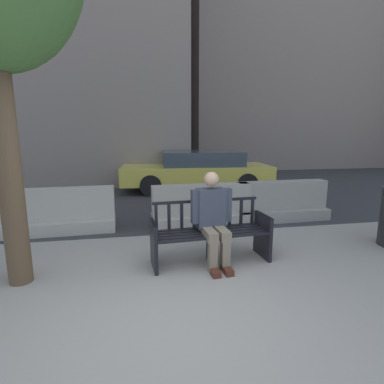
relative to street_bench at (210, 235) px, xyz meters
The scene contains 9 objects.
ground_plane 1.61m from the street_bench, 116.00° to the right, with size 200.00×200.00×0.00m, color gray.
street_asphalt 7.34m from the street_bench, 95.37° to the left, with size 120.00×12.00×0.01m, color #333335.
street_bench is the anchor object (origin of this frame).
seated_person 0.30m from the street_bench, 71.99° to the right, with size 0.59×0.74×1.31m.
jersey_barrier_centre 1.77m from the street_bench, 81.81° to the left, with size 2.03×0.78×0.84m.
jersey_barrier_left 3.07m from the street_bench, 143.45° to the left, with size 2.03×0.77×0.84m.
jersey_barrier_right 2.77m from the street_bench, 42.45° to the left, with size 2.02×0.74×0.84m.
car_taxi_near 5.69m from the street_bench, 80.39° to the left, with size 4.89×2.09×1.27m.
building_centre_right 20.23m from the street_bench, 64.46° to the left, with size 11.57×11.87×19.51m.
Camera 1 is at (-0.32, -2.60, 1.83)m, focal length 28.00 mm.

